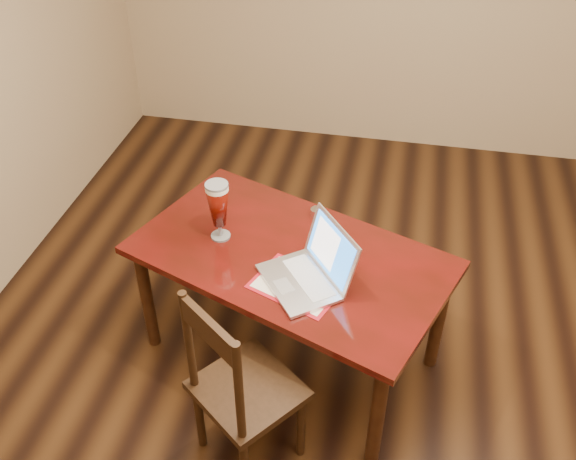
# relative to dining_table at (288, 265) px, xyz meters

# --- Properties ---
(ground) EXTENTS (5.00, 5.00, 0.00)m
(ground) POSITION_rel_dining_table_xyz_m (0.53, -0.20, -0.61)
(ground) COLOR black
(ground) RESTS_ON ground
(room_shell) EXTENTS (4.51, 5.01, 2.71)m
(room_shell) POSITION_rel_dining_table_xyz_m (0.53, -0.20, 1.16)
(room_shell) COLOR tan
(room_shell) RESTS_ON ground
(dining_table) EXTENTS (1.62, 1.27, 0.97)m
(dining_table) POSITION_rel_dining_table_xyz_m (0.00, 0.00, 0.00)
(dining_table) COLOR #4F0B0A
(dining_table) RESTS_ON ground
(dining_chair) EXTENTS (0.55, 0.55, 0.95)m
(dining_chair) POSITION_rel_dining_table_xyz_m (-0.07, -0.61, -0.16)
(dining_chair) COLOR black
(dining_chair) RESTS_ON ground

